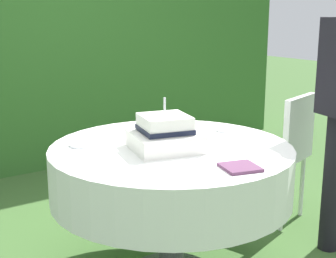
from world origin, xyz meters
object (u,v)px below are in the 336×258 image
Objects in this scene: cake_table at (171,172)px; wedding_cake at (165,134)px; serving_plate_near at (227,130)px; napkin_stack at (240,167)px; serving_plate_far at (83,145)px; garden_chair at (284,146)px.

wedding_cake is at bearing -155.20° from cake_table.
napkin_stack is (-0.42, -0.57, 0.00)m from serving_plate_near.
serving_plate_near and serving_plate_far have the same top height.
serving_plate_near is at bearing 53.90° from napkin_stack.
serving_plate_near is (0.51, 0.12, -0.07)m from wedding_cake.
wedding_cake is at bearing -167.25° from serving_plate_near.
wedding_cake is (-0.05, -0.03, 0.22)m from cake_table.
wedding_cake is 0.44× the size of garden_chair.
wedding_cake reaches higher than serving_plate_far.
wedding_cake reaches higher than serving_plate_near.
napkin_stack reaches higher than cake_table.
cake_table is at bearing 95.09° from napkin_stack.
garden_chair is (1.07, 0.19, -0.07)m from cake_table.
garden_chair is at bearing 9.29° from serving_plate_near.
serving_plate_near is 0.65m from garden_chair.
serving_plate_far is (-0.32, 0.30, -0.07)m from wedding_cake.
wedding_cake is at bearing 102.12° from napkin_stack.
napkin_stack reaches higher than serving_plate_near.
garden_chair reaches higher than serving_plate_far.
garden_chair is (1.44, -0.08, -0.22)m from serving_plate_far.
cake_table is at bearing -35.62° from serving_plate_far.
serving_plate_near is at bearing -170.71° from garden_chair.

